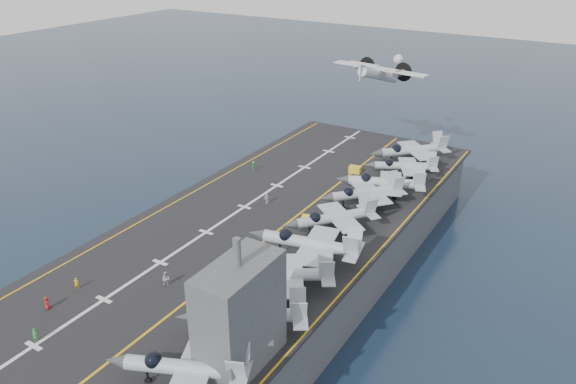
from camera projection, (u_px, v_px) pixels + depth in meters
The scene contains 27 objects.
ground at pixel (276, 271), 94.21m from camera, with size 500.00×500.00×0.00m, color #142135.
hull at pixel (275, 245), 92.09m from camera, with size 36.00×90.00×10.00m, color #56595E.
flight_deck at pixel (275, 217), 89.88m from camera, with size 38.00×92.00×0.40m, color black.
foul_line at pixel (291, 220), 88.38m from camera, with size 0.35×90.00×0.02m, color gold.
landing_centerline at pixel (244, 207), 92.62m from camera, with size 0.50×90.00×0.02m, color silver.
deck_edge_port at pixel (193, 192), 97.80m from camera, with size 0.25×90.00×0.02m, color gold.
deck_edge_stbd at pixel (383, 246), 81.07m from camera, with size 0.25×90.00×0.02m, color gold.
island_superstructure at pixel (239, 303), 56.35m from camera, with size 5.00×10.00×15.00m, color #56595E, non-canonical shape.
fighter_jet_0 at pixel (186, 367), 55.17m from camera, with size 17.51×14.94×5.14m, color #A0A8AF, non-canonical shape.
fighter_jet_1 at pixel (250, 315), 62.58m from camera, with size 17.80×16.34×5.14m, color #9DA4AF, non-canonical shape.
fighter_jet_2 at pixel (282, 274), 69.98m from camera, with size 18.22×16.56×5.27m, color gray, non-canonical shape.
fighter_jet_3 at pixel (310, 242), 76.57m from camera, with size 18.00×13.78×5.62m, color #929CA3, non-canonical shape.
fighter_jet_4 at pixel (335, 216), 84.02m from camera, with size 16.99×17.73×5.14m, color #9EA6AE, non-canonical shape.
fighter_jet_5 at pixel (366, 192), 92.04m from camera, with size 16.87×17.30×5.04m, color #979FA6, non-canonical shape.
fighter_jet_6 at pixel (386, 181), 95.54m from camera, with size 17.84×14.99×5.27m, color #9AA3AC, non-canonical shape.
fighter_jet_7 at pixel (405, 165), 102.97m from camera, with size 15.94×14.06×4.63m, color gray, non-canonical shape.
fighter_jet_8 at pixel (413, 149), 109.16m from camera, with size 18.65×18.72×5.51m, color gray, non-canonical shape.
tow_cart_a at pixel (213, 286), 70.91m from camera, with size 2.61×2.08×1.37m, color yellow, non-canonical shape.
tow_cart_b at pixel (308, 220), 87.25m from camera, with size 2.40×1.96×1.24m, color yellow, non-canonical shape.
tow_cart_c at pixel (355, 170), 105.41m from camera, with size 2.32×1.67×1.30m, color gold, non-canonical shape.
crew_0 at pixel (47, 303), 67.42m from camera, with size 1.12×0.84×1.70m, color #B21919.
crew_1 at pixel (77, 283), 71.24m from camera, with size 1.15×1.15×1.62m, color yellow.
crew_3 at pixel (254, 166), 106.36m from camera, with size 0.75×1.11×1.83m, color #298B34.
crew_4 at pixel (267, 198), 93.44m from camera, with size 1.18×1.36×1.90m, color silver.
crew_6 at pixel (35, 335), 61.94m from camera, with size 1.23×0.98×1.80m, color #298C37.
crew_7 at pixel (166, 279), 71.72m from camera, with size 1.40×1.12×2.04m, color beige.
transport_plane at pixel (379, 75), 125.93m from camera, with size 25.18×18.95×5.47m, color silver, non-canonical shape.
Camera 1 is at (43.26, -66.96, 51.96)m, focal length 35.00 mm.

